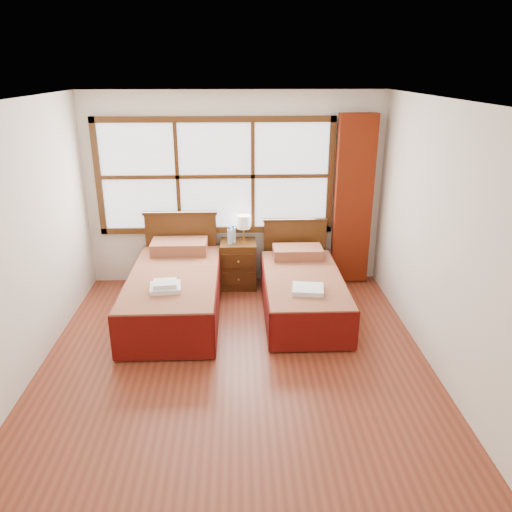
{
  "coord_description": "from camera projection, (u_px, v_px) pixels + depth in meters",
  "views": [
    {
      "loc": [
        0.05,
        -4.38,
        2.87
      ],
      "look_at": [
        0.24,
        0.7,
        0.93
      ],
      "focal_mm": 35.0,
      "sensor_mm": 36.0,
      "label": 1
    }
  ],
  "objects": [
    {
      "name": "bottle_far",
      "position": [
        233.0,
        235.0,
        6.69
      ],
      "size": [
        0.06,
        0.06,
        0.24
      ],
      "color": "silver",
      "rests_on": "nightstand"
    },
    {
      "name": "curtain",
      "position": [
        353.0,
        201.0,
        6.72
      ],
      "size": [
        0.5,
        0.16,
        2.3
      ],
      "primitive_type": "cube",
      "color": "maroon",
      "rests_on": "wall_back"
    },
    {
      "name": "ceiling",
      "position": [
        231.0,
        101.0,
        4.18
      ],
      "size": [
        4.5,
        4.5,
        0.0
      ],
      "primitive_type": "plane",
      "rotation": [
        3.14,
        0.0,
        0.0
      ],
      "color": "white",
      "rests_on": "wall_back"
    },
    {
      "name": "wall_left",
      "position": [
        16.0,
        249.0,
        4.58
      ],
      "size": [
        0.0,
        4.5,
        4.5
      ],
      "primitive_type": "plane",
      "rotation": [
        1.57,
        0.0,
        1.57
      ],
      "color": "silver",
      "rests_on": "floor"
    },
    {
      "name": "nightstand",
      "position": [
        238.0,
        264.0,
        6.86
      ],
      "size": [
        0.48,
        0.48,
        0.65
      ],
      "color": "#48280F",
      "rests_on": "floor"
    },
    {
      "name": "towels_right",
      "position": [
        308.0,
        289.0,
        5.62
      ],
      "size": [
        0.39,
        0.35,
        0.05
      ],
      "rotation": [
        0.0,
        0.0,
        -0.13
      ],
      "color": "white",
      "rests_on": "bed_right"
    },
    {
      "name": "wall_right",
      "position": [
        445.0,
        244.0,
        4.72
      ],
      "size": [
        0.0,
        4.5,
        4.5
      ],
      "primitive_type": "plane",
      "rotation": [
        1.57,
        0.0,
        -1.57
      ],
      "color": "silver",
      "rests_on": "floor"
    },
    {
      "name": "floor",
      "position": [
        236.0,
        366.0,
        5.11
      ],
      "size": [
        4.5,
        4.5,
        0.0
      ],
      "primitive_type": "plane",
      "color": "brown",
      "rests_on": "ground"
    },
    {
      "name": "bed_left",
      "position": [
        175.0,
        290.0,
        6.09
      ],
      "size": [
        1.07,
        2.09,
        1.04
      ],
      "color": "#3D210C",
      "rests_on": "floor"
    },
    {
      "name": "lamp",
      "position": [
        243.0,
        223.0,
        6.74
      ],
      "size": [
        0.18,
        0.18,
        0.35
      ],
      "color": "#BD873C",
      "rests_on": "nightstand"
    },
    {
      "name": "window",
      "position": [
        215.0,
        176.0,
        6.63
      ],
      "size": [
        3.16,
        0.06,
        1.56
      ],
      "color": "white",
      "rests_on": "wall_back"
    },
    {
      "name": "wall_back",
      "position": [
        234.0,
        190.0,
        6.75
      ],
      "size": [
        4.0,
        0.0,
        4.0
      ],
      "primitive_type": "plane",
      "rotation": [
        1.57,
        0.0,
        0.0
      ],
      "color": "silver",
      "rests_on": "floor"
    },
    {
      "name": "bottle_near",
      "position": [
        230.0,
        236.0,
        6.63
      ],
      "size": [
        0.06,
        0.06,
        0.23
      ],
      "color": "silver",
      "rests_on": "nightstand"
    },
    {
      "name": "towels_left",
      "position": [
        165.0,
        286.0,
        5.5
      ],
      "size": [
        0.37,
        0.33,
        0.1
      ],
      "rotation": [
        0.0,
        0.0,
        0.11
      ],
      "color": "white",
      "rests_on": "bed_left"
    },
    {
      "name": "bed_right",
      "position": [
        302.0,
        290.0,
        6.16
      ],
      "size": [
        0.95,
        1.97,
        0.92
      ],
      "color": "#3D210C",
      "rests_on": "floor"
    }
  ]
}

